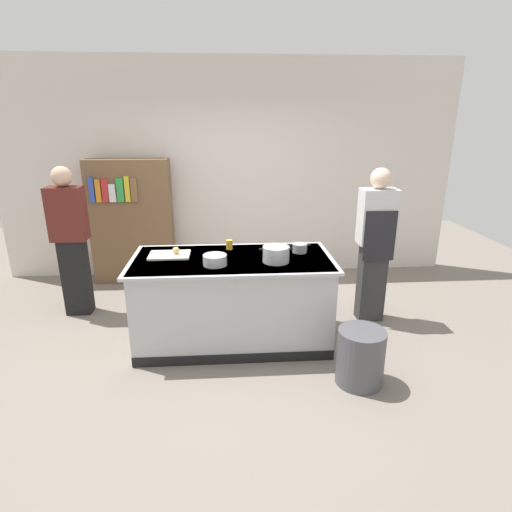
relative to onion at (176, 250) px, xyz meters
name	(u,v)px	position (x,y,z in m)	size (l,w,h in m)	color
ground_plane	(234,339)	(0.55, -0.12, -0.96)	(10.00, 10.00, 0.00)	slate
back_wall	(229,171)	(0.55, 1.98, 0.54)	(6.40, 0.12, 3.00)	silver
counter_island	(233,299)	(0.55, -0.12, -0.49)	(1.98, 0.98, 0.90)	#B7BABF
cutting_board	(169,255)	(-0.07, -0.01, -0.05)	(0.40, 0.28, 0.02)	silver
onion	(176,250)	(0.00, 0.00, 0.00)	(0.07, 0.07, 0.07)	tan
stock_pot	(276,254)	(0.97, -0.26, 0.02)	(0.32, 0.25, 0.15)	#B7BABF
sauce_pan	(300,248)	(1.25, 0.02, -0.01)	(0.22, 0.15, 0.09)	#99999E
mixing_bowl	(215,260)	(0.39, -0.31, -0.01)	(0.22, 0.22, 0.10)	#B7BABF
juice_cup	(229,245)	(0.53, 0.18, -0.01)	(0.07, 0.07, 0.10)	yellow
trash_bin	(360,357)	(1.64, -0.93, -0.70)	(0.41, 0.41, 0.50)	#4C4C51
person_chef	(375,242)	(2.12, 0.26, -0.04)	(0.38, 0.25, 1.72)	#303030
person_guest	(71,239)	(-1.25, 0.66, -0.04)	(0.38, 0.24, 1.72)	black
bookshelf	(132,222)	(-0.79, 1.68, -0.10)	(1.10, 0.31, 1.70)	brown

